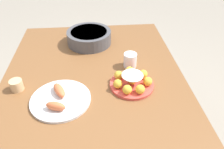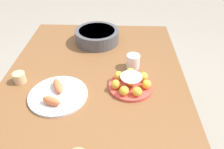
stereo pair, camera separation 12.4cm
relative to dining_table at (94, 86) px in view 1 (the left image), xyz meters
name	(u,v)px [view 1 (the left image)]	position (x,y,z in m)	size (l,w,h in m)	color
ground_plane	(98,149)	(0.00, 0.00, -0.68)	(12.00, 12.00, 0.00)	#9E9384
dining_table	(94,86)	(0.00, 0.00, 0.00)	(1.34, 1.06, 0.77)	brown
cake_plate	(132,82)	(-0.12, -0.21, 0.12)	(0.24, 0.24, 0.08)	#E04C42
serving_bowl	(89,37)	(0.39, 0.02, 0.14)	(0.32, 0.32, 0.09)	#4C4C51
seafood_platter	(60,99)	(-0.21, 0.18, 0.10)	(0.31, 0.31, 0.06)	silver
cup_near	(130,60)	(0.07, -0.23, 0.13)	(0.08, 0.08, 0.09)	white
cup_far	(17,85)	(-0.10, 0.42, 0.12)	(0.07, 0.07, 0.06)	#DBB27F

